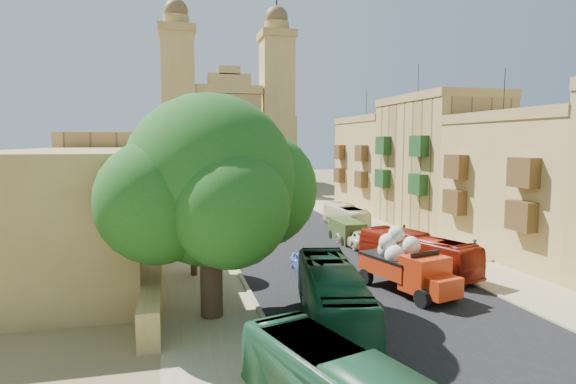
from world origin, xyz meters
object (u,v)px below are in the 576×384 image
ficus_tree (212,186)px  bus_green_north (332,297)px  bus_red_east (416,252)px  bus_cream_east (345,217)px  car_white_b (293,210)px  car_white_a (242,218)px  car_dkblue (219,204)px  car_blue_b (243,197)px  street_tree_b (187,202)px  street_tree_c (183,196)px  street_tree_d (180,182)px  red_truck (407,265)px  church (226,139)px  pedestrian_a (474,249)px  pedestrian_c (404,232)px  olive_pickup (347,231)px  car_blue_a (304,262)px  street_tree_a (193,221)px  car_cream (356,238)px

ficus_tree → bus_green_north: ficus_tree is taller
bus_red_east → bus_cream_east: 17.11m
bus_green_north → car_white_b: bus_green_north is taller
car_white_a → car_dkblue: size_ratio=0.92×
car_blue_b → bus_cream_east: bearing=-97.7°
ficus_tree → street_tree_b: (-0.60, 19.99, -3.19)m
street_tree_c → street_tree_d: street_tree_d is taller
bus_green_north → car_white_b: 36.45m
ficus_tree → car_white_a: size_ratio=3.22×
red_truck → car_white_a: (-5.89, 27.23, -1.11)m
church → pedestrian_a: church is taller
church → bus_cream_east: bearing=-83.2°
street_tree_c → car_white_b: bearing=3.1°
bus_green_north → pedestrian_c: 22.55m
street_tree_d → olive_pickup: (14.00, -28.00, -2.48)m
car_blue_a → car_white_a: 21.18m
car_white_a → pedestrian_c: pedestrian_c is taller
car_blue_a → car_white_a: bearing=96.7°
car_white_a → street_tree_a: bearing=-92.2°
pedestrian_a → car_white_a: bearing=-45.7°
olive_pickup → street_tree_b: bearing=164.1°
street_tree_b → car_blue_b: 30.17m
car_cream → car_white_b: 18.60m
street_tree_c → car_blue_b: street_tree_c is taller
church → ficus_tree: size_ratio=3.18×
bus_green_north → car_blue_b: 51.61m
bus_red_east → car_cream: size_ratio=1.88×
ficus_tree → car_white_b: ficus_tree is taller
car_cream → bus_red_east: bearing=91.3°
red_truck → bus_cream_east: (4.11, 21.19, -0.46)m
bus_green_north → street_tree_a: bearing=129.7°
street_tree_d → car_blue_b: bearing=25.2°
street_tree_b → car_blue_b: (9.50, 28.48, -2.96)m
street_tree_a → pedestrian_a: street_tree_a is taller
red_truck → pedestrian_a: bearing=34.6°
car_white_b → pedestrian_a: size_ratio=2.39×
church → bus_green_north: size_ratio=3.34×
street_tree_c → pedestrian_c: size_ratio=2.87×
ficus_tree → car_white_a: bearing=78.7°
bus_green_north → car_white_a: bus_green_north is taller
car_blue_a → car_blue_b: car_blue_a is taller
car_dkblue → car_blue_b: bearing=71.5°
church → bus_green_north: bearing=-93.0°
bus_green_north → car_white_a: bearing=100.6°
street_tree_d → car_blue_a: bearing=-78.4°
bus_cream_east → car_white_b: bus_cream_east is taller
car_white_b → street_tree_a: bearing=60.2°
street_tree_b → street_tree_c: bearing=90.0°
church → bus_green_north: (-4.00, -77.61, -8.00)m
bus_green_north → church: bearing=98.2°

